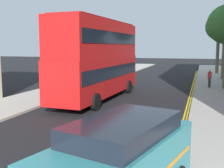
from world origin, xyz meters
name	(u,v)px	position (x,y,z in m)	size (l,w,h in m)	color
sidewalk_right	(224,104)	(6.50, 16.00, 0.07)	(4.00, 80.00, 0.14)	#ADA89E
sidewalk_left	(48,94)	(-6.50, 16.00, 0.07)	(4.00, 80.00, 0.14)	#ADA89E
kerb_line_outer	(189,110)	(4.40, 14.00, 0.00)	(0.10, 56.00, 0.01)	yellow
kerb_line_inner	(186,110)	(4.24, 14.00, 0.00)	(0.10, 56.00, 0.01)	yellow
double_decker_bus_away	(98,57)	(-2.01, 15.55, 3.03)	(3.12, 10.89, 5.64)	red
taxi_minivan	(118,166)	(3.32, 2.80, 1.07)	(2.99, 5.12, 2.12)	teal
pedestrian_far	(210,78)	(5.74, 23.24, 0.99)	(0.34, 0.22, 1.62)	#2D2D38
street_tree_far	(219,27)	(7.01, 38.00, 6.41)	(3.58, 3.58, 8.14)	#6B6047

